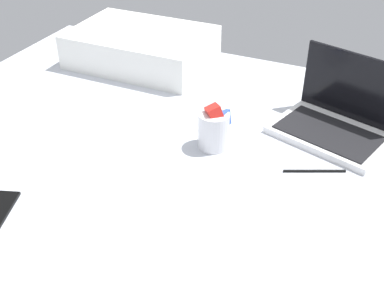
# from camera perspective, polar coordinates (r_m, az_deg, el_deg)

# --- Properties ---
(bed_mattress) EXTENTS (1.80, 1.40, 0.18)m
(bed_mattress) POSITION_cam_1_polar(r_m,az_deg,el_deg) (1.45, -1.62, -3.51)
(bed_mattress) COLOR #B7BCC6
(bed_mattress) RESTS_ON ground
(laptop) EXTENTS (0.38, 0.32, 0.23)m
(laptop) POSITION_cam_1_polar(r_m,az_deg,el_deg) (1.51, 16.86, 2.74)
(laptop) COLOR silver
(laptop) RESTS_ON bed_mattress
(snack_cup) EXTENTS (0.09, 0.09, 0.14)m
(snack_cup) POSITION_cam_1_polar(r_m,az_deg,el_deg) (1.38, 2.62, 1.83)
(snack_cup) COLOR silver
(snack_cup) RESTS_ON bed_mattress
(pillow) EXTENTS (0.52, 0.36, 0.13)m
(pillow) POSITION_cam_1_polar(r_m,az_deg,el_deg) (1.90, -6.04, 11.40)
(pillow) COLOR white
(pillow) RESTS_ON bed_mattress
(charger_cable) EXTENTS (0.16, 0.08, 0.01)m
(charger_cable) POSITION_cam_1_polar(r_m,az_deg,el_deg) (1.35, 14.37, -3.14)
(charger_cable) COLOR black
(charger_cable) RESTS_ON bed_mattress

